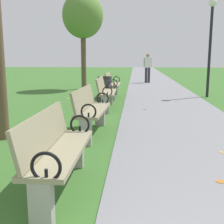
# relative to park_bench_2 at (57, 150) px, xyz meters

# --- Properties ---
(paved_walkway) EXTENTS (2.71, 44.00, 0.02)m
(paved_walkway) POSITION_rel_park_bench_2_xyz_m (1.86, 15.35, -0.48)
(paved_walkway) COLOR slate
(paved_walkway) RESTS_ON ground
(park_bench_2) EXTENTS (0.48, 1.60, 0.90)m
(park_bench_2) POSITION_rel_park_bench_2_xyz_m (0.00, 0.00, 0.00)
(park_bench_2) COLOR gray
(park_bench_2) RESTS_ON ground
(park_bench_3) EXTENTS (0.54, 1.62, 0.90)m
(park_bench_3) POSITION_rel_park_bench_2_xyz_m (0.00, 2.46, 0.00)
(park_bench_3) COLOR gray
(park_bench_3) RESTS_ON ground
(park_bench_4) EXTENTS (0.49, 1.61, 0.90)m
(park_bench_4) POSITION_rel_park_bench_2_xyz_m (0.00, 5.27, 0.00)
(park_bench_4) COLOR gray
(park_bench_4) RESTS_ON ground
(park_bench_5) EXTENTS (0.47, 1.60, 0.90)m
(park_bench_5) POSITION_rel_park_bench_2_xyz_m (-0.00, 7.66, 0.00)
(park_bench_5) COLOR gray
(park_bench_5) RESTS_ON ground
(tree_4) EXTENTS (1.81, 1.81, 4.26)m
(tree_4) POSITION_rel_park_bench_2_xyz_m (-1.50, 10.28, 2.74)
(tree_4) COLOR brown
(tree_4) RESTS_ON ground
(pedestrian_walking) EXTENTS (0.53, 0.26, 1.62)m
(pedestrian_walking) POSITION_rel_park_bench_2_xyz_m (1.53, 13.62, 0.44)
(pedestrian_walking) COLOR #2D2D38
(pedestrian_walking) RESTS_ON paved_walkway
(trash_bin) EXTENTS (0.48, 0.48, 0.84)m
(trash_bin) POSITION_rel_park_bench_2_xyz_m (-0.15, 6.46, -0.06)
(trash_bin) COLOR #38383D
(trash_bin) RESTS_ON ground
(lamp_post) EXTENTS (0.28, 0.28, 3.48)m
(lamp_post) POSITION_rel_park_bench_2_xyz_m (3.52, 8.01, 1.82)
(lamp_post) COLOR black
(lamp_post) RESTS_ON ground
(scattered_leaves) EXTENTS (4.91, 15.34, 0.02)m
(scattered_leaves) POSITION_rel_park_bench_2_xyz_m (0.52, 3.18, -0.47)
(scattered_leaves) COLOR gold
(scattered_leaves) RESTS_ON ground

